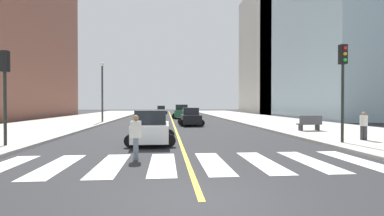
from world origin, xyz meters
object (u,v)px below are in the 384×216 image
car_black_third (191,117)px  traffic_light_near_corner (343,74)px  car_green_nearest (182,112)px  pedestrian_waiting_east (364,124)px  car_silver_fourth (161,110)px  traffic_light_far_corner (5,79)px  street_lamp (102,86)px  pedestrian_crossing (136,135)px  park_bench (310,123)px  car_white_second (151,128)px

car_black_third → traffic_light_near_corner: bearing=114.0°
car_black_third → car_green_nearest: bearing=-90.0°
car_green_nearest → pedestrian_waiting_east: car_green_nearest is taller
car_black_third → car_silver_fourth: bearing=-84.5°
traffic_light_near_corner → traffic_light_far_corner: bearing=-1.6°
pedestrian_waiting_east → street_lamp: (-17.89, 17.92, 3.10)m
traffic_light_far_corner → pedestrian_waiting_east: size_ratio=2.90×
car_green_nearest → pedestrian_crossing: bearing=86.1°
car_black_third → street_lamp: bearing=-25.3°
traffic_light_far_corner → pedestrian_waiting_east: 18.56m
pedestrian_crossing → street_lamp: bearing=11.2°
park_bench → pedestrian_waiting_east: bearing=177.5°
car_black_third → car_white_second: bearing=75.6°
park_bench → pedestrian_waiting_east: pedestrian_waiting_east is taller
park_bench → street_lamp: bearing=51.1°
car_silver_fourth → street_lamp: bearing=-100.8°
car_silver_fourth → street_lamp: street_lamp is taller
park_bench → traffic_light_far_corner: bearing=104.0°
car_green_nearest → car_black_third: size_ratio=1.18×
traffic_light_near_corner → traffic_light_far_corner: (-16.64, 0.46, -0.34)m
street_lamp → car_silver_fourth: bearing=77.7°
car_green_nearest → pedestrian_waiting_east: bearing=109.3°
car_green_nearest → pedestrian_waiting_east: (8.50, -27.72, 0.04)m
traffic_light_far_corner → park_bench: size_ratio=2.45×
car_black_third → car_silver_fourth: (-3.44, 32.26, 0.02)m
pedestrian_crossing → street_lamp: size_ratio=0.26×
traffic_light_near_corner → park_bench: bearing=-104.1°
pedestrian_crossing → pedestrian_waiting_east: pedestrian_waiting_east is taller
pedestrian_waiting_east → car_green_nearest: bearing=-34.8°
car_black_third → park_bench: bearing=135.3°
street_lamp → traffic_light_far_corner: bearing=-91.6°
traffic_light_near_corner → traffic_light_far_corner: traffic_light_near_corner is taller
car_white_second → car_silver_fourth: bearing=90.6°
car_silver_fourth → pedestrian_crossing: (-0.12, -49.51, 0.10)m
car_silver_fourth → car_green_nearest: bearing=-78.1°
traffic_light_near_corner → park_bench: traffic_light_near_corner is taller
traffic_light_far_corner → street_lamp: (0.51, 18.30, 0.79)m
car_green_nearest → traffic_light_far_corner: traffic_light_far_corner is taller
park_bench → pedestrian_crossing: 15.01m
car_green_nearest → traffic_light_near_corner: bearing=105.5°
car_green_nearest → park_bench: bearing=112.9°
traffic_light_far_corner → traffic_light_near_corner: bearing=-1.6°
car_white_second → pedestrian_crossing: bearing=-94.6°
car_green_nearest → traffic_light_near_corner: traffic_light_near_corner is taller
car_black_third → traffic_light_far_corner: size_ratio=0.88×
park_bench → pedestrian_waiting_east: size_ratio=1.18×
traffic_light_far_corner → pedestrian_crossing: bearing=-27.2°
traffic_light_near_corner → street_lamp: 24.74m
street_lamp → pedestrian_waiting_east: bearing=-45.0°
pedestrian_crossing → street_lamp: (-5.97, 21.63, 3.17)m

